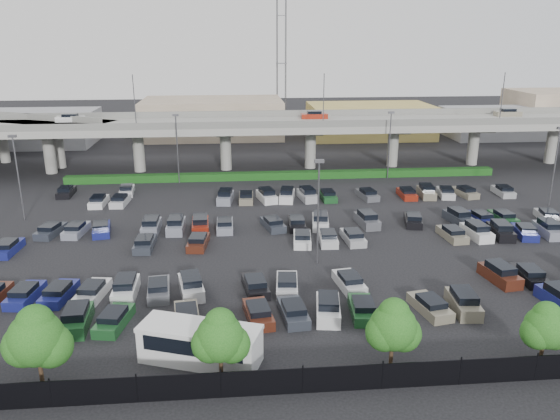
{
  "coord_description": "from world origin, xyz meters",
  "views": [
    {
      "loc": [
        -7.93,
        -56.47,
        21.1
      ],
      "look_at": [
        -2.64,
        3.02,
        2.0
      ],
      "focal_mm": 35.0,
      "sensor_mm": 36.0,
      "label": 1
    }
  ],
  "objects": [
    {
      "name": "ground",
      "position": [
        0.0,
        0.0,
        0.0
      ],
      "size": [
        280.0,
        280.0,
        0.0
      ],
      "primitive_type": "plane",
      "color": "black"
    },
    {
      "name": "overpass",
      "position": [
        -0.22,
        32.03,
        6.97
      ],
      "size": [
        150.0,
        13.0,
        15.8
      ],
      "color": "gray",
      "rests_on": "ground"
    },
    {
      "name": "hedge",
      "position": [
        0.0,
        25.0,
        0.55
      ],
      "size": [
        66.0,
        1.6,
        1.1
      ],
      "primitive_type": "cube",
      "color": "#143B11",
      "rests_on": "ground"
    },
    {
      "name": "fence",
      "position": [
        -0.05,
        -28.0,
        0.9
      ],
      "size": [
        70.0,
        0.1,
        2.0
      ],
      "color": "black",
      "rests_on": "ground"
    },
    {
      "name": "tree_row",
      "position": [
        0.7,
        -26.53,
        3.52
      ],
      "size": [
        65.07,
        3.66,
        5.94
      ],
      "color": "#332316",
      "rests_on": "ground"
    },
    {
      "name": "shuttle_bus",
      "position": [
        -10.43,
        -23.9,
        1.43
      ],
      "size": [
        8.65,
        5.4,
        2.63
      ],
      "color": "silver",
      "rests_on": "ground"
    },
    {
      "name": "parked_cars",
      "position": [
        0.72,
        -3.59,
        0.61
      ],
      "size": [
        63.05,
        41.61,
        1.67
      ],
      "color": "navy",
      "rests_on": "ground"
    },
    {
      "name": "light_poles",
      "position": [
        -4.13,
        2.0,
        6.24
      ],
      "size": [
        66.9,
        48.38,
        10.3
      ],
      "color": "#49494D",
      "rests_on": "ground"
    },
    {
      "name": "distant_buildings",
      "position": [
        12.38,
        61.81,
        3.74
      ],
      "size": [
        138.0,
        24.0,
        9.0
      ],
      "color": "gray",
      "rests_on": "ground"
    },
    {
      "name": "comm_tower",
      "position": [
        4.0,
        74.0,
        15.61
      ],
      "size": [
        2.4,
        2.4,
        30.0
      ],
      "color": "#49494D",
      "rests_on": "ground"
    }
  ]
}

